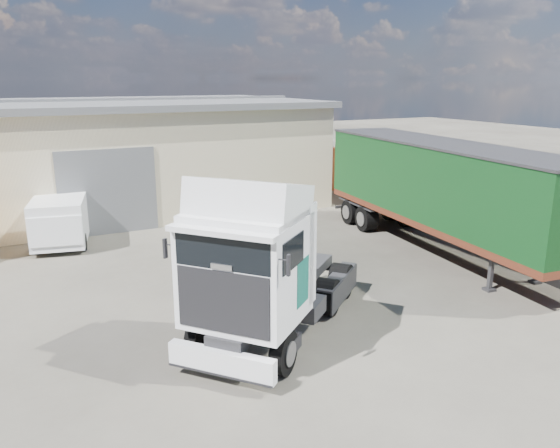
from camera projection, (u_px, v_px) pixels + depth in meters
name	position (u px, v px, depth m)	size (l,w,h in m)	color
ground	(249.00, 311.00, 15.47)	(120.00, 120.00, 0.00)	#292822
brick_boundary_wall	(423.00, 193.00, 25.33)	(0.35, 26.00, 2.50)	brown
tractor_unit	(262.00, 273.00, 13.16)	(6.43, 6.02, 4.36)	black
box_trailer	(439.00, 186.00, 20.28)	(3.88, 12.66, 4.14)	#2D2D30
panel_van	(62.00, 218.00, 21.79)	(2.79, 4.96, 1.91)	black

